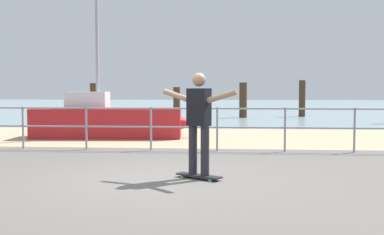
{
  "coord_description": "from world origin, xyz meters",
  "views": [
    {
      "loc": [
        1.1,
        -7.65,
        1.46
      ],
      "look_at": [
        0.28,
        2.0,
        0.9
      ],
      "focal_mm": 44.9,
      "sensor_mm": 36.0,
      "label": 1
    }
  ],
  "objects": [
    {
      "name": "beach_strip",
      "position": [
        0.0,
        7.0,
        0.0
      ],
      "size": [
        24.0,
        6.0,
        0.04
      ],
      "primitive_type": "cube",
      "color": "tan",
      "rests_on": "ground"
    },
    {
      "name": "groyne_post_0",
      "position": [
        -4.72,
        12.06,
        0.87
      ],
      "size": [
        0.32,
        0.32,
        1.73
      ],
      "primitive_type": "cylinder",
      "color": "#422D1E",
      "rests_on": "ground"
    },
    {
      "name": "railing_fence",
      "position": [
        -0.84,
        3.6,
        0.7
      ],
      "size": [
        12.66,
        0.05,
        1.05
      ],
      "color": "gray",
      "rests_on": "ground"
    },
    {
      "name": "groyne_post_3",
      "position": [
        4.8,
        18.47,
        0.98
      ],
      "size": [
        0.35,
        0.35,
        1.96
      ],
      "primitive_type": "cylinder",
      "color": "#422D1E",
      "rests_on": "ground"
    },
    {
      "name": "ground_plane",
      "position": [
        0.0,
        -1.0,
        0.0
      ],
      "size": [
        24.0,
        10.0,
        0.04
      ],
      "primitive_type": "cube",
      "color": "#605B56",
      "rests_on": "ground"
    },
    {
      "name": "sea_surface",
      "position": [
        0.0,
        35.0,
        0.0
      ],
      "size": [
        72.0,
        50.0,
        0.04
      ],
      "primitive_type": "cube",
      "color": "#849EA3",
      "rests_on": "ground"
    },
    {
      "name": "groyne_post_2",
      "position": [
        1.63,
        17.24,
        0.91
      ],
      "size": [
        0.4,
        0.4,
        1.83
      ],
      "primitive_type": "cylinder",
      "color": "#422D1E",
      "rests_on": "ground"
    },
    {
      "name": "skateboarder",
      "position": [
        0.56,
        0.03,
        1.02
      ],
      "size": [
        1.28,
        0.84,
        1.65
      ],
      "color": "#26262B",
      "rests_on": "skateboard"
    },
    {
      "name": "sailboat",
      "position": [
        -2.5,
        6.54,
        0.52
      ],
      "size": [
        5.02,
        1.75,
        4.42
      ],
      "color": "#B21E23",
      "rests_on": "ground"
    },
    {
      "name": "skateboard",
      "position": [
        0.56,
        0.03,
        0.07
      ],
      "size": [
        0.79,
        0.59,
        0.08
      ],
      "color": "black",
      "rests_on": "ground"
    },
    {
      "name": "groyne_post_1",
      "position": [
        -1.54,
        14.86,
        0.79
      ],
      "size": [
        0.33,
        0.33,
        1.58
      ],
      "primitive_type": "cylinder",
      "color": "#422D1E",
      "rests_on": "ground"
    }
  ]
}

